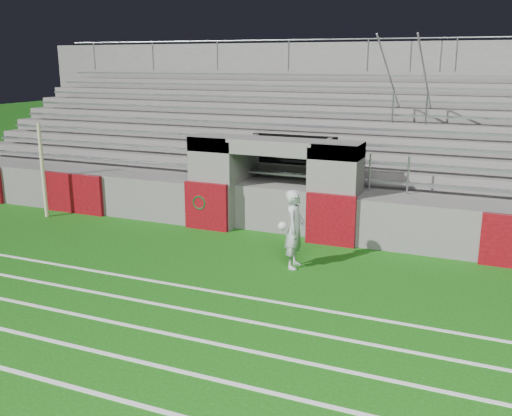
% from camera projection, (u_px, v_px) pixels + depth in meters
% --- Properties ---
extents(ground, '(90.00, 90.00, 0.00)m').
position_uv_depth(ground, '(217.00, 273.00, 12.86)').
color(ground, '#13510D').
rests_on(ground, ground).
extents(field_post, '(0.11, 0.11, 2.85)m').
position_uv_depth(field_post, '(43.00, 171.00, 17.13)').
color(field_post, beige).
rests_on(field_post, ground).
extents(field_markings, '(28.00, 8.09, 0.01)m').
position_uv_depth(field_markings, '(64.00, 385.00, 8.40)').
color(field_markings, white).
rests_on(field_markings, ground).
extents(stadium_structure, '(26.00, 8.48, 5.42)m').
position_uv_depth(stadium_structure, '(321.00, 155.00, 19.59)').
color(stadium_structure, '#5F5D5A').
rests_on(stadium_structure, ground).
extents(goalkeeper_with_ball, '(0.58, 0.70, 1.83)m').
position_uv_depth(goalkeeper_with_ball, '(295.00, 229.00, 12.99)').
color(goalkeeper_with_ball, '#B7BDC1').
rests_on(goalkeeper_with_ball, ground).
extents(hose_coil, '(0.59, 0.15, 0.60)m').
position_uv_depth(hose_coil, '(200.00, 204.00, 16.05)').
color(hose_coil, '#0B3A15').
rests_on(hose_coil, ground).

